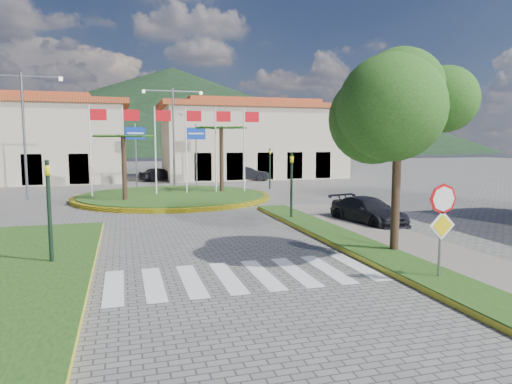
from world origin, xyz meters
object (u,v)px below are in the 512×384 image
object	(u,v)px
roundabout_island	(173,196)
car_dark_b	(248,173)
car_dark_a	(159,174)
car_side_right	(368,211)
deciduous_tree	(399,96)
stop_sign	(442,216)

from	to	relation	value
roundabout_island	car_dark_b	bearing A→B (deg)	55.03
roundabout_island	car_dark_a	size ratio (longest dim) A/B	3.36
car_dark_a	car_side_right	world-z (taller)	car_dark_a
car_dark_b	car_side_right	size ratio (longest dim) A/B	0.99
deciduous_tree	car_dark_b	world-z (taller)	deciduous_tree
roundabout_island	car_dark_a	distance (m)	14.15
car_dark_a	deciduous_tree	bearing A→B (deg)	165.85
car_dark_b	car_dark_a	bearing A→B (deg)	98.33
car_dark_b	deciduous_tree	bearing A→B (deg)	-163.16
stop_sign	car_side_right	size ratio (longest dim) A/B	0.63
car_side_right	car_dark_a	bearing A→B (deg)	95.32
car_dark_b	stop_sign	bearing A→B (deg)	-163.68
roundabout_island	stop_sign	world-z (taller)	roundabout_island
roundabout_island	deciduous_tree	bearing A→B (deg)	-72.09
deciduous_tree	car_dark_a	xyz separation A→B (m)	(-5.24, 31.14, -4.53)
stop_sign	deciduous_tree	size ratio (longest dim) A/B	0.39
car_dark_a	car_dark_b	size ratio (longest dim) A/B	0.91
deciduous_tree	car_dark_a	size ratio (longest dim) A/B	1.80
car_dark_b	car_side_right	xyz separation A→B (m)	(-0.94, -23.94, -0.08)
roundabout_island	car_side_right	size ratio (longest dim) A/B	3.02
roundabout_island	car_side_right	bearing A→B (deg)	-57.75
deciduous_tree	car_side_right	bearing A→B (deg)	68.66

